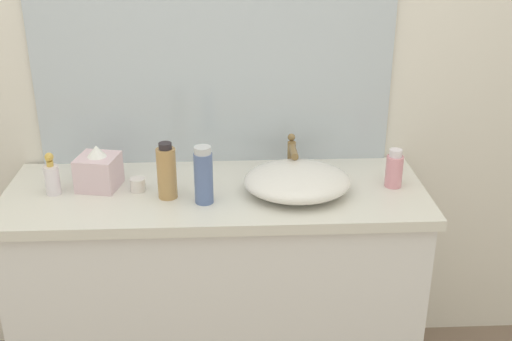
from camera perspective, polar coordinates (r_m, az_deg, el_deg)
The scene contains 11 objects.
bathroom_wall_rear at distance 2.39m, azimuth -4.56°, elevation 11.47°, with size 6.00×0.06×2.60m, color silver.
vanity_counter at distance 2.45m, azimuth -3.40°, elevation -10.65°, with size 1.48×0.54×0.84m.
wall_mirror_panel at distance 2.33m, azimuth -3.93°, elevation 13.52°, with size 1.32×0.01×1.10m, color #B2BCC6.
sink_basin at distance 2.20m, azimuth 3.71°, elevation -0.91°, with size 0.37×0.34×0.09m, color silver.
faucet at distance 2.35m, azimuth 3.27°, elevation 1.64°, with size 0.03×0.15×0.14m.
soap_dispenser at distance 2.29m, azimuth -17.85°, elevation -0.57°, with size 0.05×0.05×0.15m.
lotion_bottle at distance 2.29m, azimuth 12.30°, elevation 0.11°, with size 0.06×0.06×0.14m.
perfume_bottle at distance 2.11m, azimuth -4.74°, elevation -0.45°, with size 0.06×0.06×0.20m.
spray_can at distance 2.16m, azimuth -8.02°, elevation -0.13°, with size 0.07×0.07×0.20m.
tissue_box at distance 2.29m, azimuth -13.96°, elevation 0.05°, with size 0.16×0.16×0.16m.
candle_jar at distance 2.25m, azimuth -10.56°, elevation -1.27°, with size 0.05×0.05×0.05m, color silver.
Camera 1 is at (0.07, -1.60, 1.80)m, focal length 44.57 mm.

